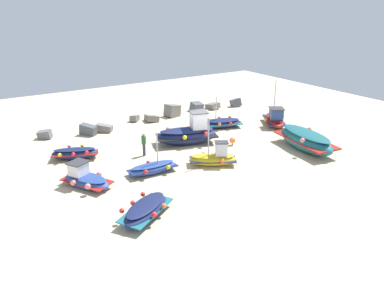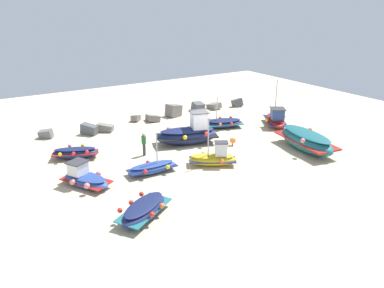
# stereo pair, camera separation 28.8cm
# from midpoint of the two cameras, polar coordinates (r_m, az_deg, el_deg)

# --- Properties ---
(ground_plane) EXTENTS (47.53, 47.53, 0.00)m
(ground_plane) POSITION_cam_midpoint_polar(r_m,az_deg,el_deg) (29.07, 1.60, -0.19)
(ground_plane) COLOR beige
(fishing_boat_0) EXTENTS (3.27, 2.56, 3.27)m
(fishing_boat_0) POSITION_cam_midpoint_polar(r_m,az_deg,el_deg) (25.48, 2.88, -2.06)
(fishing_boat_0) COLOR gold
(fishing_boat_0) RESTS_ON ground_plane
(fishing_boat_1) EXTENTS (3.26, 1.60, 2.64)m
(fishing_boat_1) POSITION_cam_midpoint_polar(r_m,az_deg,el_deg) (24.47, -6.08, -3.52)
(fishing_boat_1) COLOR #2D4C9E
(fishing_boat_1) RESTS_ON ground_plane
(fishing_boat_2) EXTENTS (2.71, 5.50, 1.39)m
(fishing_boat_2) POSITION_cam_midpoint_polar(r_m,az_deg,el_deg) (29.13, 15.98, 0.57)
(fishing_boat_2) COLOR #1E6670
(fishing_boat_2) RESTS_ON ground_plane
(fishing_boat_3) EXTENTS (3.70, 2.42, 2.72)m
(fishing_boat_3) POSITION_cam_midpoint_polar(r_m,az_deg,el_deg) (33.14, 4.15, 3.07)
(fishing_boat_3) COLOR navy
(fishing_boat_3) RESTS_ON ground_plane
(fishing_boat_4) EXTENTS (3.59, 2.95, 0.85)m
(fishing_boat_4) POSITION_cam_midpoint_polar(r_m,az_deg,el_deg) (19.71, -7.17, -9.54)
(fishing_boat_4) COLOR navy
(fishing_boat_4) RESTS_ON ground_plane
(fishing_boat_5) EXTENTS (4.95, 3.12, 2.46)m
(fishing_boat_5) POSITION_cam_midpoint_polar(r_m,az_deg,el_deg) (29.18, -0.85, 1.52)
(fishing_boat_5) COLOR navy
(fishing_boat_5) RESTS_ON ground_plane
(fishing_boat_6) EXTENTS (2.65, 3.43, 1.46)m
(fishing_boat_6) POSITION_cam_midpoint_polar(r_m,az_deg,el_deg) (23.51, -15.65, -4.90)
(fishing_boat_6) COLOR #2D4C9E
(fishing_boat_6) RESTS_ON ground_plane
(fishing_boat_7) EXTENTS (3.33, 2.34, 0.85)m
(fishing_boat_7) POSITION_cam_midpoint_polar(r_m,az_deg,el_deg) (27.66, -17.02, -1.30)
(fishing_boat_7) COLOR navy
(fishing_boat_7) RESTS_ON ground_plane
(fishing_boat_8) EXTENTS (3.17, 3.81, 3.90)m
(fishing_boat_8) POSITION_cam_midpoint_polar(r_m,az_deg,el_deg) (34.34, 11.73, 3.59)
(fishing_boat_8) COLOR maroon
(fishing_boat_8) RESTS_ON ground_plane
(person_walking) EXTENTS (0.32, 0.32, 1.65)m
(person_walking) POSITION_cam_midpoint_polar(r_m,az_deg,el_deg) (27.02, -7.36, 0.18)
(person_walking) COLOR #2D2D38
(person_walking) RESTS_ON ground_plane
(breakwater_rocks) EXTENTS (19.90, 2.90, 1.35)m
(breakwater_rocks) POSITION_cam_midpoint_polar(r_m,az_deg,el_deg) (35.59, -4.87, 4.26)
(breakwater_rocks) COLOR slate
(breakwater_rocks) RESTS_ON ground_plane
(mooring_buoy_0) EXTENTS (0.46, 0.46, 0.62)m
(mooring_buoy_0) POSITION_cam_midpoint_polar(r_m,az_deg,el_deg) (29.10, 5.64, 0.54)
(mooring_buoy_0) COLOR #3F3F42
(mooring_buoy_0) RESTS_ON ground_plane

